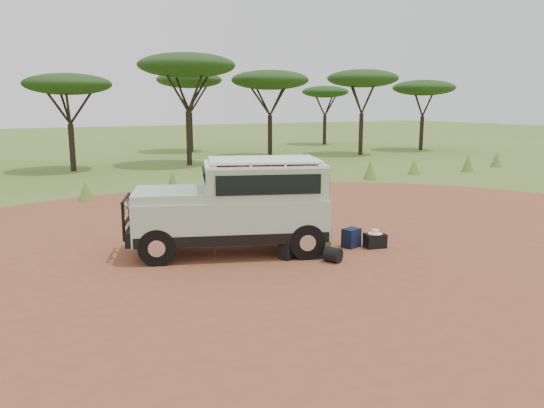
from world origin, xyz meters
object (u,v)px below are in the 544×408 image
safari_vehicle (237,208)px  backpack_black (288,247)px  backpack_navy (313,246)px  backpack_olive (322,241)px  hard_case (375,241)px  duffel_navy (351,238)px  walking_staff (219,225)px

safari_vehicle → backpack_black: bearing=-32.8°
backpack_navy → backpack_olive: 0.55m
backpack_black → backpack_olive: bearing=-16.8°
safari_vehicle → hard_case: bearing=-1.5°
backpack_black → backpack_olive: (0.95, 0.10, 0.01)m
safari_vehicle → backpack_navy: size_ratio=8.19×
backpack_olive → hard_case: backpack_olive is taller
safari_vehicle → backpack_navy: bearing=-23.9°
backpack_olive → backpack_navy: bearing=-166.5°
safari_vehicle → duffel_navy: size_ratio=10.34×
backpack_olive → safari_vehicle: bearing=129.5°
safari_vehicle → walking_staff: size_ratio=3.07×
backpack_navy → hard_case: 1.75m
safari_vehicle → backpack_black: (0.74, -1.01, -0.77)m
backpack_navy → backpack_olive: backpack_navy is taller
walking_staff → backpack_black: size_ratio=2.97×
duffel_navy → backpack_black: bearing=166.6°
safari_vehicle → walking_staff: (-0.55, -0.23, -0.28)m
backpack_olive → hard_case: (1.30, -0.32, -0.10)m
backpack_olive → hard_case: size_ratio=1.11×
backpack_navy → duffel_navy: backpack_navy is taller
walking_staff → safari_vehicle: bearing=-9.2°
duffel_navy → backpack_olive: bearing=163.1°
backpack_navy → hard_case: bearing=18.9°
backpack_black → backpack_navy: backpack_navy is taller
backpack_black → hard_case: size_ratio=1.07×
safari_vehicle → backpack_navy: 1.91m
walking_staff → duffel_navy: walking_staff is taller
walking_staff → hard_case: walking_staff is taller
duffel_navy → backpack_navy: bearing=177.6°
walking_staff → backpack_black: (1.29, -0.78, -0.49)m
backpack_navy → duffel_navy: bearing=32.4°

